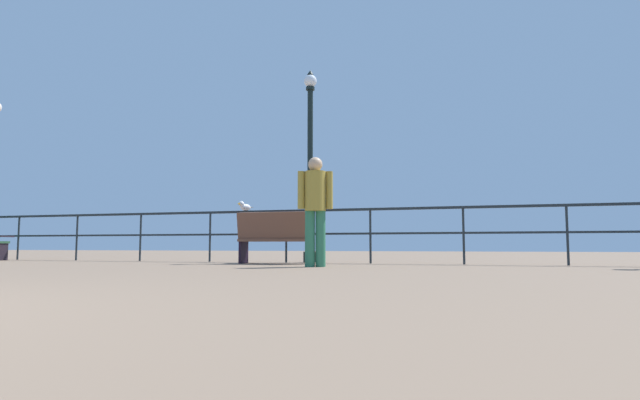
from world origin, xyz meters
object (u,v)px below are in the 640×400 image
lamppost_center (310,161)px  seagull_on_rail (245,206)px  bench_near_left (275,236)px  person_by_bench (315,204)px

lamppost_center → seagull_on_rail: bearing=-168.9°
bench_near_left → lamppost_center: lamppost_center is taller
lamppost_center → person_by_bench: lamppost_center is taller
person_by_bench → seagull_on_rail: size_ratio=4.53×
lamppost_center → person_by_bench: size_ratio=2.25×
person_by_bench → seagull_on_rail: 2.83m
bench_near_left → seagull_on_rail: size_ratio=3.62×
bench_near_left → seagull_on_rail: seagull_on_rail is taller
bench_near_left → person_by_bench: (1.18, -1.13, 0.51)m
bench_near_left → person_by_bench: bearing=-43.7°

